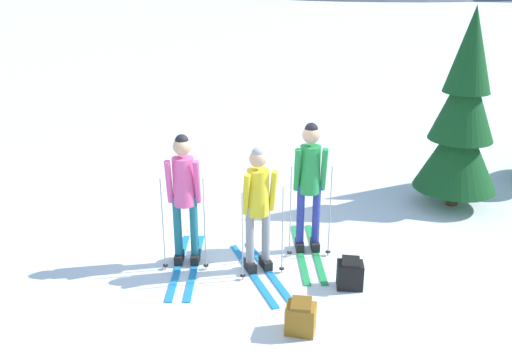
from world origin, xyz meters
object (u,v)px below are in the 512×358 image
skier_in_pink (184,195)px  skier_in_yellow (258,206)px  backpack_on_snow_front (350,274)px  pine_tree_near (462,119)px  skier_in_green (309,180)px  backpack_on_snow_beside (301,317)px

skier_in_pink → skier_in_yellow: bearing=-2.3°
skier_in_pink → backpack_on_snow_front: size_ratio=4.79×
pine_tree_near → backpack_on_snow_front: 3.65m
pine_tree_near → skier_in_green: bearing=-139.0°
skier_in_yellow → backpack_on_snow_front: (1.20, -0.25, -0.75)m
skier_in_pink → backpack_on_snow_beside: (1.64, -1.31, -0.82)m
backpack_on_snow_front → backpack_on_snow_beside: same height
skier_in_yellow → pine_tree_near: bearing=42.7°
skier_in_pink → skier_in_yellow: skier_in_pink is taller
pine_tree_near → backpack_on_snow_front: (-1.72, -2.94, -1.31)m
pine_tree_near → backpack_on_snow_front: bearing=-120.4°
skier_in_pink → skier_in_green: 1.71m
skier_in_green → pine_tree_near: size_ratio=0.57×
skier_in_green → backpack_on_snow_front: skier_in_green is taller
skier_in_green → backpack_on_snow_beside: skier_in_green is taller
skier_in_yellow → skier_in_green: size_ratio=0.91×
backpack_on_snow_front → backpack_on_snow_beside: size_ratio=1.00×
skier_in_pink → pine_tree_near: (3.90, 2.65, 0.48)m
backpack_on_snow_front → pine_tree_near: bearing=59.6°
skier_in_pink → skier_in_yellow: 0.98m
skier_in_pink → skier_in_green: bearing=22.0°
skier_in_pink → backpack_on_snow_front: (2.18, -0.29, -0.82)m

